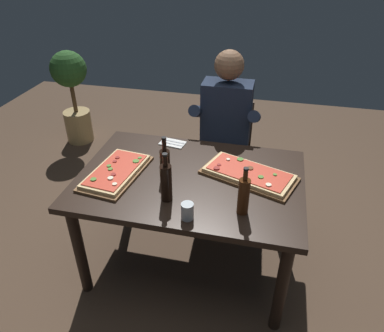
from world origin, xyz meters
TOP-DOWN VIEW (x-y plane):
  - ground_plane at (0.00, 0.00)m, footprint 6.40×6.40m
  - dining_table at (0.00, 0.00)m, footprint 1.40×0.96m
  - pizza_rectangular_front at (0.36, 0.09)m, footprint 0.64×0.46m
  - pizza_rectangular_left at (-0.46, -0.08)m, footprint 0.34×0.54m
  - wine_bottle_dark at (-0.15, -0.04)m, footprint 0.06×0.06m
  - oil_bottle_amber at (0.35, -0.27)m, footprint 0.06×0.06m
  - vinegar_bottle_green at (-0.08, -0.25)m, footprint 0.07×0.07m
  - tumbler_near_camera at (0.08, -0.38)m, footprint 0.07×0.07m
  - napkin_cutlery_set at (-0.22, 0.39)m, footprint 0.20×0.14m
  - diner_chair at (0.11, 0.86)m, footprint 0.44×0.44m
  - seated_diner at (0.11, 0.74)m, footprint 0.53×0.41m
  - potted_plant_corner at (-1.66, 1.51)m, footprint 0.38×0.38m

SIDE VIEW (x-z plane):
  - ground_plane at x=0.00m, z-range 0.00..0.00m
  - diner_chair at x=0.11m, z-range 0.05..0.92m
  - potted_plant_corner at x=-1.66m, z-range 0.08..1.11m
  - dining_table at x=0.00m, z-range 0.27..1.01m
  - seated_diner at x=0.11m, z-range 0.08..1.41m
  - napkin_cutlery_set at x=-0.22m, z-range 0.74..0.75m
  - pizza_rectangular_left at x=-0.46m, z-range 0.73..0.78m
  - pizza_rectangular_front at x=0.36m, z-range 0.73..0.78m
  - tumbler_near_camera at x=0.08m, z-range 0.74..0.84m
  - wine_bottle_dark at x=-0.15m, z-range 0.71..0.99m
  - oil_bottle_amber at x=0.35m, z-range 0.71..1.00m
  - vinegar_bottle_green at x=-0.08m, z-range 0.71..1.01m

